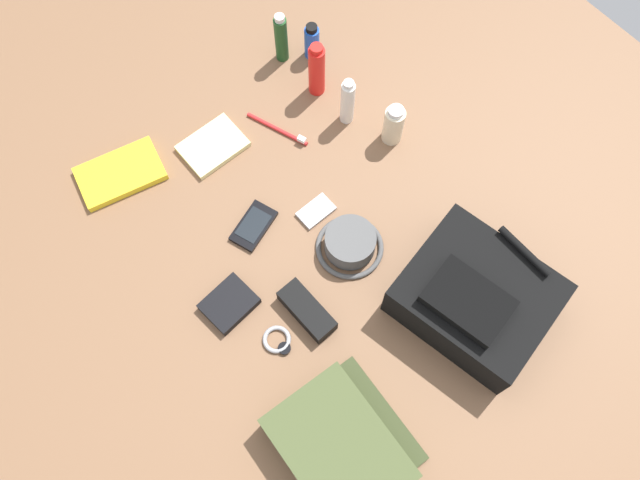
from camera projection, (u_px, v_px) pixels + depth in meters
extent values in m
cube|color=brown|center=(320.00, 248.00, 1.55)|extent=(2.64, 2.02, 0.02)
cube|color=black|center=(476.00, 298.00, 1.43)|extent=(0.35, 0.31, 0.12)
cube|color=black|center=(468.00, 301.00, 1.36)|extent=(0.19, 0.15, 0.03)
cylinder|color=black|center=(525.00, 251.00, 1.40)|extent=(0.14, 0.02, 0.02)
cube|color=#47512D|center=(338.00, 450.00, 1.33)|extent=(0.29, 0.22, 0.09)
cube|color=#394124|center=(377.00, 416.00, 1.39)|extent=(0.26, 0.09, 0.01)
cylinder|color=#555555|center=(350.00, 242.00, 1.51)|extent=(0.12, 0.12, 0.05)
torus|color=#555555|center=(350.00, 247.00, 1.53)|extent=(0.16, 0.16, 0.01)
cylinder|color=#19471E|center=(281.00, 39.00, 1.67)|extent=(0.03, 0.03, 0.14)
cylinder|color=silver|center=(280.00, 18.00, 1.60)|extent=(0.02, 0.02, 0.01)
cylinder|color=blue|center=(312.00, 43.00, 1.70)|extent=(0.04, 0.04, 0.09)
cylinder|color=black|center=(312.00, 28.00, 1.65)|extent=(0.03, 0.03, 0.01)
cylinder|color=red|center=(317.00, 71.00, 1.63)|extent=(0.04, 0.04, 0.15)
cylinder|color=red|center=(317.00, 49.00, 1.55)|extent=(0.03, 0.03, 0.01)
cylinder|color=white|center=(347.00, 103.00, 1.61)|extent=(0.03, 0.03, 0.14)
cylinder|color=silver|center=(349.00, 84.00, 1.54)|extent=(0.03, 0.03, 0.01)
cylinder|color=beige|center=(393.00, 126.00, 1.60)|extent=(0.05, 0.05, 0.11)
cylinder|color=silver|center=(396.00, 111.00, 1.54)|extent=(0.04, 0.04, 0.01)
cube|color=yellow|center=(120.00, 174.00, 1.60)|extent=(0.16, 0.22, 0.02)
cube|color=white|center=(121.00, 174.00, 1.60)|extent=(0.15, 0.21, 0.01)
cube|color=black|center=(254.00, 226.00, 1.55)|extent=(0.10, 0.13, 0.01)
cube|color=black|center=(253.00, 225.00, 1.55)|extent=(0.08, 0.09, 0.00)
cube|color=#B7B7BC|center=(316.00, 211.00, 1.57)|extent=(0.05, 0.08, 0.01)
cylinder|color=silver|center=(311.00, 214.00, 1.56)|extent=(0.03, 0.03, 0.00)
torus|color=#99999E|center=(277.00, 339.00, 1.45)|extent=(0.06, 0.06, 0.01)
cylinder|color=black|center=(284.00, 348.00, 1.45)|extent=(0.03, 0.03, 0.01)
cylinder|color=red|center=(277.00, 129.00, 1.65)|extent=(0.16, 0.07, 0.01)
cube|color=white|center=(302.00, 139.00, 1.63)|extent=(0.02, 0.02, 0.01)
cube|color=black|center=(229.00, 304.00, 1.48)|extent=(0.10, 0.12, 0.02)
cube|color=beige|center=(213.00, 146.00, 1.63)|extent=(0.11, 0.15, 0.02)
cube|color=black|center=(307.00, 311.00, 1.46)|extent=(0.14, 0.06, 0.04)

